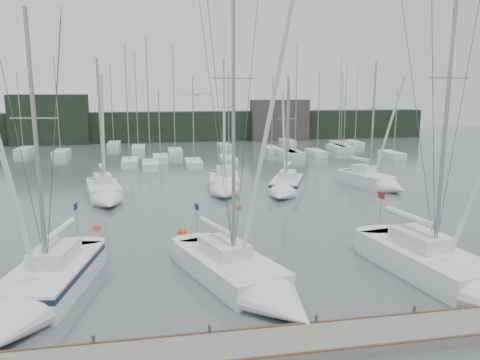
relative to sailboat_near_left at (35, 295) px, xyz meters
name	(u,v)px	position (x,y,z in m)	size (l,w,h in m)	color
ground	(243,291)	(8.81, 0.05, -0.59)	(160.00, 160.00, 0.00)	#4A5A56
dock	(270,346)	(8.81, -4.95, -0.39)	(24.00, 2.00, 0.40)	slate
far_treeline	(175,126)	(8.81, 62.05, 1.91)	(90.00, 4.00, 5.00)	black
far_building_left	(49,120)	(-11.19, 60.05, 3.41)	(12.00, 3.00, 8.00)	black
far_building_right	(279,120)	(26.81, 60.05, 2.91)	(10.00, 3.00, 7.00)	#3E3B39
mast_forest	(203,152)	(11.54, 43.42, -0.11)	(57.46, 25.28, 14.67)	silver
sailboat_near_left	(35,295)	(0.00, 0.00, 0.00)	(4.61, 10.06, 13.17)	silver
sailboat_near_center	(252,283)	(9.14, -0.33, -0.06)	(6.00, 9.99, 16.03)	silver
sailboat_near_right	(460,279)	(18.44, -1.69, 0.00)	(4.73, 10.87, 16.01)	silver
sailboat_mid_b	(105,195)	(1.10, 18.76, -0.02)	(3.81, 8.24, 12.13)	silver
sailboat_mid_c	(224,186)	(11.00, 20.04, 0.02)	(3.53, 7.73, 12.22)	silver
sailboat_mid_d	(285,188)	(16.01, 18.57, -0.03)	(5.03, 7.40, 10.75)	silver
sailboat_mid_e	(378,183)	(24.94, 19.26, -0.01)	(4.50, 7.65, 12.07)	silver
buoy_a	(182,232)	(6.66, 9.33, -0.59)	(0.61, 0.61, 0.61)	#D24B12
buoy_b	(238,208)	(11.24, 14.77, -0.59)	(0.56, 0.56, 0.56)	#D24B12
buoy_c	(97,228)	(1.24, 11.29, -0.59)	(0.57, 0.57, 0.57)	#D24B12
seagull	(197,94)	(6.88, 0.01, 8.20)	(1.10, 0.50, 0.22)	white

